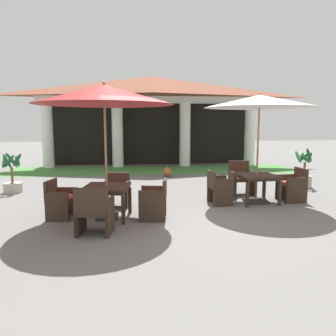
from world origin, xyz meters
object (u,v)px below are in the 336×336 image
(patio_chair_near_foreground_east, at_px, (292,185))
(patio_table_mid_left, at_px, (107,190))
(patio_chair_near_foreground_west, at_px, (219,188))
(terracotta_urn, at_px, (167,172))
(patio_chair_mid_left_north, at_px, (116,190))
(potted_palm_right_edge, at_px, (304,175))
(patio_umbrella_near_foreground, at_px, (259,102))
(patio_chair_mid_left_west, at_px, (60,200))
(potted_palm_left_edge, at_px, (12,180))
(patio_chair_mid_left_east, at_px, (154,200))
(patio_table_near_foreground, at_px, (257,178))
(patio_umbrella_mid_left, at_px, (104,95))
(patio_chair_near_foreground_north, at_px, (241,179))
(patio_chair_mid_left_south, at_px, (94,212))

(patio_chair_near_foreground_east, relative_size, patio_table_mid_left, 0.84)
(patio_chair_near_foreground_east, xyz_separation_m, patio_chair_near_foreground_west, (-2.00, -0.15, 0.00))
(patio_chair_near_foreground_east, height_order, terracotta_urn, patio_chair_near_foreground_east)
(patio_chair_mid_left_north, distance_m, potted_palm_right_edge, 6.07)
(potted_palm_right_edge, bearing_deg, patio_chair_near_foreground_east, -125.35)
(patio_umbrella_near_foreground, relative_size, potted_palm_right_edge, 2.17)
(patio_chair_mid_left_west, relative_size, potted_palm_left_edge, 0.68)
(potted_palm_left_edge, bearing_deg, patio_chair_mid_left_east, -37.16)
(patio_umbrella_near_foreground, relative_size, patio_chair_mid_left_west, 3.36)
(terracotta_urn, bearing_deg, patio_chair_near_foreground_west, -77.98)
(potted_palm_right_edge, bearing_deg, patio_chair_mid_left_east, -148.41)
(potted_palm_left_edge, bearing_deg, patio_chair_mid_left_north, -31.19)
(patio_chair_mid_left_east, height_order, terracotta_urn, patio_chair_mid_left_east)
(patio_umbrella_near_foreground, xyz_separation_m, potted_palm_left_edge, (-6.68, 1.83, -2.17))
(patio_table_near_foreground, distance_m, patio_chair_near_foreground_east, 1.03)
(terracotta_urn, bearing_deg, patio_chair_mid_left_west, -118.25)
(patio_umbrella_mid_left, height_order, terracotta_urn, patio_umbrella_mid_left)
(patio_chair_near_foreground_west, relative_size, patio_chair_mid_left_west, 1.01)
(patio_chair_near_foreground_west, xyz_separation_m, patio_chair_mid_left_north, (-2.55, 0.01, -0.02))
(patio_chair_near_foreground_north, height_order, patio_table_mid_left, patio_chair_near_foreground_north)
(patio_umbrella_near_foreground, bearing_deg, patio_chair_mid_left_west, -168.67)
(patio_chair_near_foreground_north, bearing_deg, patio_umbrella_mid_left, 25.66)
(patio_chair_near_foreground_north, relative_size, patio_umbrella_mid_left, 0.33)
(patio_table_mid_left, xyz_separation_m, patio_chair_mid_left_east, (1.01, -0.13, -0.20))
(patio_chair_near_foreground_east, distance_m, patio_chair_mid_left_west, 5.78)
(patio_chair_mid_left_west, bearing_deg, patio_table_mid_left, 90.00)
(potted_palm_left_edge, bearing_deg, patio_chair_mid_left_south, -53.79)
(patio_chair_near_foreground_north, height_order, patio_chair_mid_left_north, patio_chair_near_foreground_north)
(terracotta_urn, bearing_deg, potted_palm_right_edge, -30.30)
(patio_umbrella_mid_left, xyz_separation_m, terracotta_urn, (1.77, 5.30, -2.41))
(patio_chair_near_foreground_east, height_order, patio_chair_mid_left_north, patio_chair_near_foreground_east)
(patio_table_near_foreground, height_order, patio_table_mid_left, patio_table_near_foreground)
(patio_chair_mid_left_south, bearing_deg, patio_chair_near_foreground_west, 43.07)
(patio_chair_near_foreground_east, bearing_deg, patio_chair_mid_left_east, 104.91)
(patio_chair_mid_left_north, height_order, patio_chair_mid_left_west, patio_chair_mid_left_west)
(patio_table_near_foreground, distance_m, patio_chair_near_foreground_north, 1.03)
(patio_umbrella_near_foreground, distance_m, patio_chair_near_foreground_north, 2.33)
(patio_chair_near_foreground_east, distance_m, patio_chair_mid_left_north, 4.55)
(patio_table_mid_left, relative_size, patio_chair_mid_left_west, 1.24)
(patio_chair_near_foreground_north, xyz_separation_m, patio_chair_near_foreground_west, (-0.92, -1.08, -0.02))
(terracotta_urn, bearing_deg, patio_chair_near_foreground_east, -54.94)
(patio_umbrella_mid_left, distance_m, potted_palm_left_edge, 4.73)
(patio_chair_near_foreground_west, bearing_deg, patio_chair_mid_left_north, -94.56)
(patio_chair_near_foreground_east, bearing_deg, patio_chair_near_foreground_north, 44.83)
(patio_table_near_foreground, height_order, patio_chair_near_foreground_east, patio_chair_near_foreground_east)
(patio_table_mid_left, bearing_deg, patio_chair_mid_left_west, 172.46)
(patio_chair_near_foreground_north, bearing_deg, patio_table_mid_left, 25.66)
(patio_chair_mid_left_east, bearing_deg, patio_umbrella_mid_left, 90.00)
(patio_chair_near_foreground_north, xyz_separation_m, patio_chair_mid_left_south, (-3.74, -3.09, -0.02))
(patio_table_near_foreground, distance_m, patio_chair_mid_left_south, 4.35)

